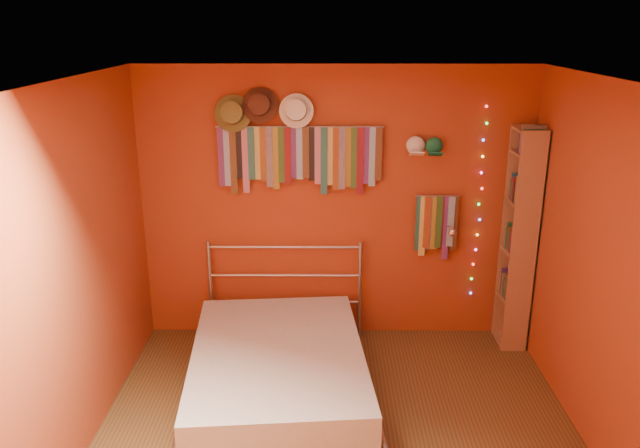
{
  "coord_description": "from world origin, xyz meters",
  "views": [
    {
      "loc": [
        -0.1,
        -3.65,
        2.85
      ],
      "look_at": [
        -0.13,
        0.9,
        1.36
      ],
      "focal_mm": 35.0,
      "sensor_mm": 36.0,
      "label": 1
    }
  ],
  "objects_px": {
    "bookshelf": "(524,239)",
    "reading_lamp": "(451,231)",
    "bed": "(278,370)",
    "tie_rack": "(300,156)"
  },
  "relations": [
    {
      "from": "reading_lamp",
      "to": "bed",
      "type": "height_order",
      "value": "reading_lamp"
    },
    {
      "from": "tie_rack",
      "to": "bed",
      "type": "relative_size",
      "value": 0.73
    },
    {
      "from": "tie_rack",
      "to": "bookshelf",
      "type": "relative_size",
      "value": 0.72
    },
    {
      "from": "bookshelf",
      "to": "bed",
      "type": "height_order",
      "value": "bookshelf"
    },
    {
      "from": "tie_rack",
      "to": "reading_lamp",
      "type": "relative_size",
      "value": 4.72
    },
    {
      "from": "tie_rack",
      "to": "reading_lamp",
      "type": "distance_m",
      "value": 1.48
    },
    {
      "from": "reading_lamp",
      "to": "tie_rack",
      "type": "bearing_deg",
      "value": 172.6
    },
    {
      "from": "bed",
      "to": "reading_lamp",
      "type": "bearing_deg",
      "value": 25.06
    },
    {
      "from": "bookshelf",
      "to": "reading_lamp",
      "type": "bearing_deg",
      "value": -178.44
    },
    {
      "from": "bookshelf",
      "to": "bed",
      "type": "bearing_deg",
      "value": -157.79
    }
  ]
}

